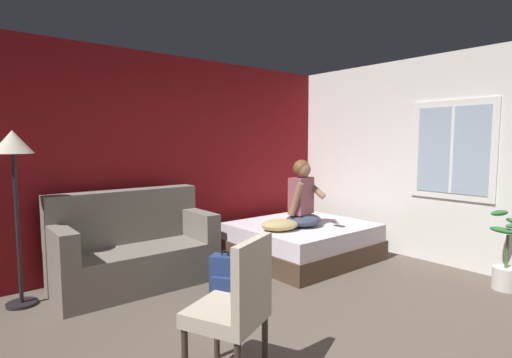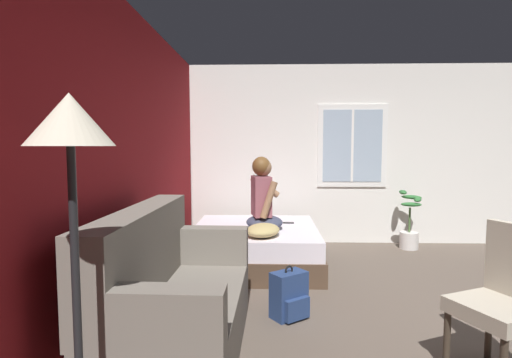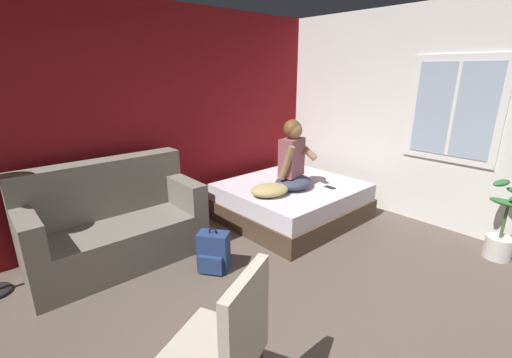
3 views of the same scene
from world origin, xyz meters
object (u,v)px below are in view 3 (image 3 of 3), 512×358
person_seated (293,161)px  potted_plant (502,232)px  couch (115,225)px  throw_pillow (269,190)px  side_chair (225,343)px  backpack (213,252)px  cell_phone (330,187)px  bed (291,201)px

person_seated → potted_plant: 2.37m
couch → throw_pillow: size_ratio=3.57×
potted_plant → side_chair: bearing=170.7°
couch → person_seated: bearing=-16.6°
throw_pillow → potted_plant: 2.52m
person_seated → backpack: bearing=-170.0°
backpack → potted_plant: bearing=-37.8°
couch → cell_phone: (2.42, -0.94, 0.09)m
person_seated → bed: bearing=42.5°
cell_phone → potted_plant: 1.88m
bed → person_seated: size_ratio=1.95×
bed → potted_plant: 2.36m
bed → cell_phone: size_ratio=11.86×
side_chair → throw_pillow: bearing=40.1°
throw_pillow → potted_plant: size_ratio=0.56×
throw_pillow → backpack: bearing=-166.4°
bed → couch: bearing=166.7°
side_chair → backpack: 1.60m
cell_phone → backpack: bearing=-0.5°
couch → potted_plant: (3.02, -2.71, -0.09)m
bed → cell_phone: bearing=-59.2°
person_seated → cell_phone: size_ratio=6.08×
backpack → cell_phone: (1.79, -0.08, 0.29)m
potted_plant → bed: bearing=111.2°
cell_phone → potted_plant: potted_plant is taller
person_seated → couch: bearing=163.4°
throw_pillow → potted_plant: bearing=-56.7°
side_chair → backpack: (0.85, 1.32, -0.34)m
side_chair → backpack: bearing=57.4°
side_chair → throw_pillow: 2.43m
bed → person_seated: bearing=-137.5°
backpack → cell_phone: 1.81m
couch → cell_phone: size_ratio=11.91×
couch → side_chair: 2.20m
side_chair → backpack: side_chair is taller
cell_phone → potted_plant: bearing=110.6°
throw_pillow → person_seated: bearing=0.8°
backpack → throw_pillow: (1.01, 0.24, 0.36)m
cell_phone → throw_pillow: bearing=-20.5°
couch → throw_pillow: 1.76m
side_chair → person_seated: size_ratio=1.12×
bed → side_chair: 2.92m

